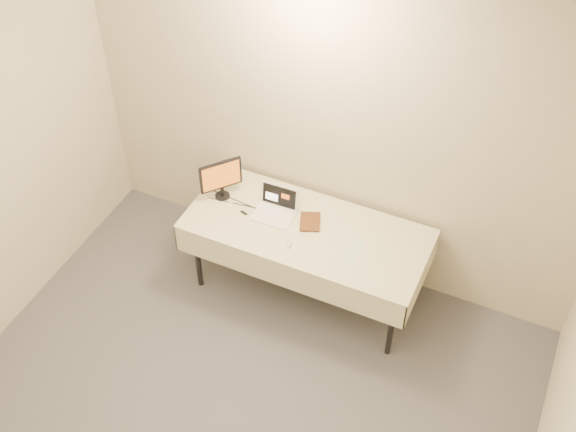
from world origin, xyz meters
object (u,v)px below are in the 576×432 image
at_px(table, 306,234).
at_px(monitor, 221,177).
at_px(book, 300,213).
at_px(laptop, 276,208).

relative_size(table, monitor, 5.29).
xyz_separation_m(table, monitor, (-0.75, 0.05, 0.27)).
bearing_deg(monitor, book, -51.10).
xyz_separation_m(laptop, monitor, (-0.46, -0.01, 0.15)).
bearing_deg(laptop, monitor, 179.59).
relative_size(laptop, book, 1.56).
xyz_separation_m(laptop, book, (0.21, -0.02, 0.05)).
bearing_deg(laptop, table, -13.00).
bearing_deg(table, book, 152.85).
height_order(table, book, book).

